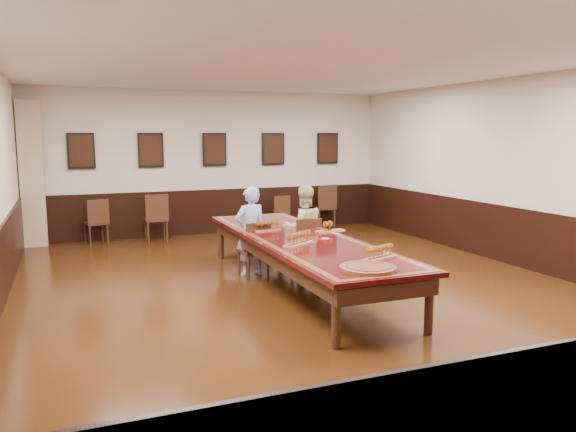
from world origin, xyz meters
name	(u,v)px	position (x,y,z in m)	size (l,w,h in m)	color
floor	(301,288)	(0.00, 0.00, -0.01)	(8.00, 10.00, 0.02)	black
ceiling	(301,64)	(0.00, 0.00, 3.21)	(8.00, 10.00, 0.02)	white
wall_back	(214,163)	(0.00, 5.01, 1.60)	(8.00, 0.02, 3.20)	beige
wall_right	(519,172)	(4.01, 0.00, 1.60)	(0.02, 10.00, 3.20)	beige
chair_man	(253,249)	(-0.43, 0.91, 0.45)	(0.42, 0.45, 0.89)	#311B16
chair_woman	(305,244)	(0.48, 0.93, 0.45)	(0.42, 0.46, 0.90)	#311B16
spare_chair_a	(96,221)	(-2.60, 4.67, 0.47)	(0.44, 0.48, 0.93)	#311B16
spare_chair_b	(156,217)	(-1.41, 4.50, 0.50)	(0.47, 0.51, 1.00)	#311B16
spare_chair_c	(279,213)	(1.41, 4.61, 0.43)	(0.40, 0.43, 0.85)	#311B16
spare_chair_d	(324,206)	(2.67, 4.82, 0.51)	(0.47, 0.52, 1.01)	#311B16
person_man	(250,231)	(-0.44, 1.00, 0.71)	(0.52, 0.34, 1.42)	#5567D5
person_woman	(304,228)	(0.49, 1.03, 0.70)	(0.70, 0.54, 1.40)	beige
pink_phone	(336,234)	(0.60, 0.05, 0.76)	(0.08, 0.15, 0.01)	#EF4F7C
curtain	(32,174)	(-3.75, 4.82, 1.45)	(0.45, 0.18, 2.90)	tan
wainscoting	(301,254)	(0.00, 0.00, 0.50)	(8.00, 10.00, 1.00)	black
conference_table	(301,247)	(0.00, 0.00, 0.61)	(1.40, 5.00, 0.76)	black
posters	(215,150)	(0.00, 4.94, 1.90)	(6.14, 0.04, 0.74)	black
flight_a	(267,226)	(-0.27, 0.69, 0.83)	(0.45, 0.19, 0.16)	#A05C43
flight_b	(329,227)	(0.59, 0.26, 0.83)	(0.48, 0.20, 0.18)	#A05C43
flight_c	(299,239)	(-0.25, -0.53, 0.84)	(0.52, 0.40, 0.19)	#A05C43
flight_d	(380,253)	(0.32, -1.68, 0.83)	(0.50, 0.30, 0.18)	#A05C43
red_plate_grp	(325,239)	(0.26, -0.28, 0.76)	(0.18, 0.18, 0.02)	red
carved_platter	(368,268)	(-0.08, -2.08, 0.77)	(0.75, 0.75, 0.05)	#512210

